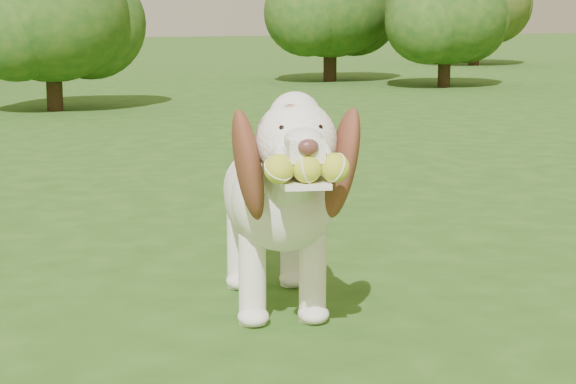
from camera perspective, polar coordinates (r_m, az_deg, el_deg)
name	(u,v)px	position (r m, az deg, el deg)	size (l,w,h in m)	color
ground	(332,373)	(2.42, 2.63, -10.67)	(80.00, 80.00, 0.00)	#254D16
dog	(277,192)	(2.81, -0.64, 0.01)	(0.55, 1.03, 0.68)	white
shrub_f	(330,3)	(13.24, 2.53, 11.14)	(1.74, 1.74, 1.80)	#382314
shrub_d	(446,13)	(12.26, 9.34, 10.45)	(1.51, 1.51, 1.57)	#382314
shrub_c	(51,16)	(9.28, -13.85, 10.11)	(1.44, 1.44, 1.50)	#382314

